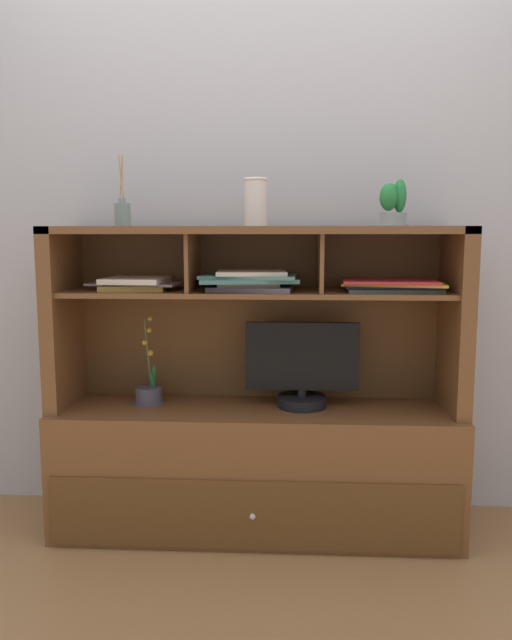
{
  "coord_description": "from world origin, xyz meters",
  "views": [
    {
      "loc": [
        0.14,
        -2.52,
        1.25
      ],
      "look_at": [
        0.0,
        0.0,
        0.9
      ],
      "focal_mm": 34.69,
      "sensor_mm": 36.0,
      "label": 1
    }
  ],
  "objects_px": {
    "magazine_stack_left": "(392,285)",
    "potted_succulent": "(393,204)",
    "magazine_stack_centre": "(136,283)",
    "potted_orchid": "(149,392)",
    "magazine_stack_right": "(250,280)",
    "diffuser_bottle": "(122,213)",
    "media_console": "(256,437)",
    "ceramic_vase": "(256,202)",
    "tv_monitor": "(302,370)"
  },
  "relations": [
    {
      "from": "media_console",
      "to": "magazine_stack_left",
      "type": "bearing_deg",
      "value": -3.66
    },
    {
      "from": "media_console",
      "to": "potted_succulent",
      "type": "xyz_separation_m",
      "value": [
        0.54,
        -0.03,
        0.97
      ]
    },
    {
      "from": "ceramic_vase",
      "to": "diffuser_bottle",
      "type": "bearing_deg",
      "value": 177.45
    },
    {
      "from": "tv_monitor",
      "to": "media_console",
      "type": "bearing_deg",
      "value": -178.41
    },
    {
      "from": "media_console",
      "to": "diffuser_bottle",
      "type": "bearing_deg",
      "value": -179.11
    },
    {
      "from": "magazine_stack_centre",
      "to": "diffuser_bottle",
      "type": "bearing_deg",
      "value": 179.86
    },
    {
      "from": "potted_orchid",
      "to": "magazine_stack_left",
      "type": "xyz_separation_m",
      "value": [
        1.01,
        -0.06,
        0.47
      ]
    },
    {
      "from": "media_console",
      "to": "tv_monitor",
      "type": "bearing_deg",
      "value": 1.59
    },
    {
      "from": "potted_orchid",
      "to": "magazine_stack_right",
      "type": "relative_size",
      "value": 0.9
    },
    {
      "from": "magazine_stack_centre",
      "to": "media_console",
      "type": "bearing_deg",
      "value": 1.0
    },
    {
      "from": "potted_orchid",
      "to": "magazine_stack_right",
      "type": "bearing_deg",
      "value": -6.2
    },
    {
      "from": "media_console",
      "to": "magazine_stack_left",
      "type": "relative_size",
      "value": 3.91
    },
    {
      "from": "magazine_stack_centre",
      "to": "potted_succulent",
      "type": "height_order",
      "value": "potted_succulent"
    },
    {
      "from": "media_console",
      "to": "potted_succulent",
      "type": "height_order",
      "value": "potted_succulent"
    },
    {
      "from": "potted_orchid",
      "to": "diffuser_bottle",
      "type": "bearing_deg",
      "value": -160.67
    },
    {
      "from": "media_console",
      "to": "potted_orchid",
      "type": "distance_m",
      "value": 0.5
    },
    {
      "from": "potted_succulent",
      "to": "ceramic_vase",
      "type": "height_order",
      "value": "ceramic_vase"
    },
    {
      "from": "magazine_stack_right",
      "to": "ceramic_vase",
      "type": "distance_m",
      "value": 0.31
    },
    {
      "from": "magazine_stack_left",
      "to": "potted_succulent",
      "type": "distance_m",
      "value": 0.32
    },
    {
      "from": "magazine_stack_centre",
      "to": "potted_orchid",
      "type": "bearing_deg",
      "value": 40.31
    },
    {
      "from": "media_console",
      "to": "potted_orchid",
      "type": "height_order",
      "value": "media_console"
    },
    {
      "from": "media_console",
      "to": "ceramic_vase",
      "type": "relative_size",
      "value": 8.78
    },
    {
      "from": "ceramic_vase",
      "to": "potted_orchid",
      "type": "bearing_deg",
      "value": 173.34
    },
    {
      "from": "tv_monitor",
      "to": "potted_orchid",
      "type": "distance_m",
      "value": 0.66
    },
    {
      "from": "magazine_stack_right",
      "to": "tv_monitor",
      "type": "bearing_deg",
      "value": 8.34
    },
    {
      "from": "magazine_stack_left",
      "to": "magazine_stack_right",
      "type": "bearing_deg",
      "value": 179.14
    },
    {
      "from": "media_console",
      "to": "magazine_stack_left",
      "type": "height_order",
      "value": "media_console"
    },
    {
      "from": "magazine_stack_centre",
      "to": "ceramic_vase",
      "type": "distance_m",
      "value": 0.59
    },
    {
      "from": "magazine_stack_left",
      "to": "potted_orchid",
      "type": "bearing_deg",
      "value": 176.82
    },
    {
      "from": "magazine_stack_right",
      "to": "potted_succulent",
      "type": "distance_m",
      "value": 0.64
    },
    {
      "from": "media_console",
      "to": "magazine_stack_right",
      "type": "bearing_deg",
      "value": -132.4
    },
    {
      "from": "media_console",
      "to": "magazine_stack_centre",
      "type": "relative_size",
      "value": 4.25
    },
    {
      "from": "tv_monitor",
      "to": "magazine_stack_left",
      "type": "distance_m",
      "value": 0.51
    },
    {
      "from": "tv_monitor",
      "to": "magazine_stack_left",
      "type": "height_order",
      "value": "magazine_stack_left"
    },
    {
      "from": "tv_monitor",
      "to": "ceramic_vase",
      "type": "distance_m",
      "value": 0.71
    },
    {
      "from": "potted_orchid",
      "to": "potted_succulent",
      "type": "xyz_separation_m",
      "value": [
        1.0,
        -0.05,
        0.79
      ]
    },
    {
      "from": "magazine_stack_centre",
      "to": "magazine_stack_left",
      "type": "bearing_deg",
      "value": -1.45
    },
    {
      "from": "potted_orchid",
      "to": "magazine_stack_left",
      "type": "height_order",
      "value": "magazine_stack_left"
    },
    {
      "from": "potted_orchid",
      "to": "ceramic_vase",
      "type": "xyz_separation_m",
      "value": [
        0.46,
        -0.05,
        0.8
      ]
    },
    {
      "from": "potted_succulent",
      "to": "magazine_stack_centre",
      "type": "bearing_deg",
      "value": 178.77
    },
    {
      "from": "tv_monitor",
      "to": "magazine_stack_centre",
      "type": "xyz_separation_m",
      "value": [
        -0.69,
        -0.01,
        0.36
      ]
    },
    {
      "from": "media_console",
      "to": "magazine_stack_left",
      "type": "xyz_separation_m",
      "value": [
        0.55,
        -0.03,
        0.65
      ]
    },
    {
      "from": "tv_monitor",
      "to": "potted_orchid",
      "type": "relative_size",
      "value": 1.25
    },
    {
      "from": "magazine_stack_right",
      "to": "diffuser_bottle",
      "type": "relative_size",
      "value": 1.45
    },
    {
      "from": "magazine_stack_left",
      "to": "magazine_stack_right",
      "type": "xyz_separation_m",
      "value": [
        -0.57,
        0.01,
        0.02
      ]
    },
    {
      "from": "tv_monitor",
      "to": "magazine_stack_right",
      "type": "xyz_separation_m",
      "value": [
        -0.22,
        -0.03,
        0.38
      ]
    },
    {
      "from": "potted_orchid",
      "to": "potted_succulent",
      "type": "height_order",
      "value": "potted_succulent"
    },
    {
      "from": "magazine_stack_left",
      "to": "potted_succulent",
      "type": "height_order",
      "value": "potted_succulent"
    },
    {
      "from": "magazine_stack_left",
      "to": "diffuser_bottle",
      "type": "relative_size",
      "value": 1.49
    },
    {
      "from": "magazine_stack_right",
      "to": "ceramic_vase",
      "type": "bearing_deg",
      "value": -14.74
    }
  ]
}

